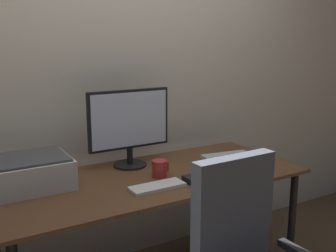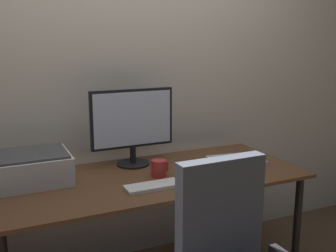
# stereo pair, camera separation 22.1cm
# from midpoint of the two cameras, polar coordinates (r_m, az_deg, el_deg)

# --- Properties ---
(back_wall) EXTENTS (6.40, 0.10, 2.60)m
(back_wall) POSITION_cam_midpoint_polar(r_m,az_deg,el_deg) (2.64, -4.59, 8.15)
(back_wall) COLOR beige
(back_wall) RESTS_ON ground
(desk) EXTENTS (1.72, 0.74, 0.74)m
(desk) POSITION_cam_midpoint_polar(r_m,az_deg,el_deg) (2.29, 0.42, -8.90)
(desk) COLOR #56351E
(desk) RESTS_ON ground
(monitor) EXTENTS (0.51, 0.20, 0.46)m
(monitor) POSITION_cam_midpoint_polar(r_m,az_deg,el_deg) (2.38, -2.46, 0.46)
(monitor) COLOR black
(monitor) RESTS_ON desk
(keyboard) EXTENTS (0.29, 0.11, 0.02)m
(keyboard) POSITION_cam_midpoint_polar(r_m,az_deg,el_deg) (2.08, 0.89, -8.61)
(keyboard) COLOR silver
(keyboard) RESTS_ON desk
(mouse) EXTENTS (0.06, 0.10, 0.03)m
(mouse) POSITION_cam_midpoint_polar(r_m,az_deg,el_deg) (2.15, 5.87, -7.78)
(mouse) COLOR black
(mouse) RESTS_ON desk
(coffee_mug) EXTENTS (0.10, 0.08, 0.09)m
(coffee_mug) POSITION_cam_midpoint_polar(r_m,az_deg,el_deg) (2.23, 1.51, -6.08)
(coffee_mug) COLOR #B72D28
(coffee_mug) RESTS_ON desk
(laptop) EXTENTS (0.35, 0.27, 0.02)m
(laptop) POSITION_cam_midpoint_polar(r_m,az_deg,el_deg) (2.55, 12.15, -4.84)
(laptop) COLOR #B7BABC
(laptop) RESTS_ON desk
(printer) EXTENTS (0.40, 0.34, 0.16)m
(printer) POSITION_cam_midpoint_polar(r_m,az_deg,el_deg) (2.22, -16.26, -5.76)
(printer) COLOR silver
(printer) RESTS_ON desk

